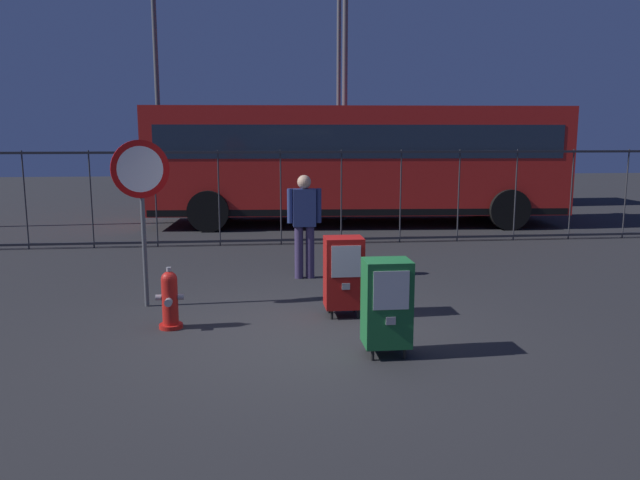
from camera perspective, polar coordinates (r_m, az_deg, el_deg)
name	(u,v)px	position (r m, az deg, el deg)	size (l,w,h in m)	color
ground_plane	(306,333)	(7.27, -1.33, -8.62)	(60.00, 60.00, 0.00)	#262628
fire_hydrant	(170,300)	(7.58, -13.73, -5.38)	(0.33, 0.32, 0.75)	red
newspaper_box_primary	(344,272)	(7.82, 2.20, -3.00)	(0.48, 0.42, 1.02)	black
newspaper_box_secondary	(387,303)	(6.45, 6.19, -5.78)	(0.48, 0.42, 1.02)	black
stop_sign	(141,188)	(8.42, -16.20, 4.62)	(0.71, 0.31, 2.23)	#4C4F54
pedestrian	(304,220)	(9.86, -1.46, 1.84)	(0.55, 0.22, 1.67)	#382D51
fence_barrier	(281,197)	(12.98, -3.65, 4.00)	(18.03, 0.04, 2.00)	#2D2D33
bus_near	(356,159)	(16.15, 3.32, 7.53)	(10.64, 3.32, 3.00)	red
bus_far	(395,154)	(20.86, 6.94, 7.93)	(10.54, 2.93, 3.00)	red
street_light_near_left	(156,58)	(19.35, -14.97, 16.01)	(0.32, 0.32, 7.96)	#4C4F54
street_light_far_left	(345,71)	(16.98, 2.33, 15.40)	(0.32, 0.32, 6.89)	#4C4F54
street_light_far_right	(339,77)	(21.24, 1.74, 14.86)	(0.32, 0.32, 7.35)	#4C4F54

